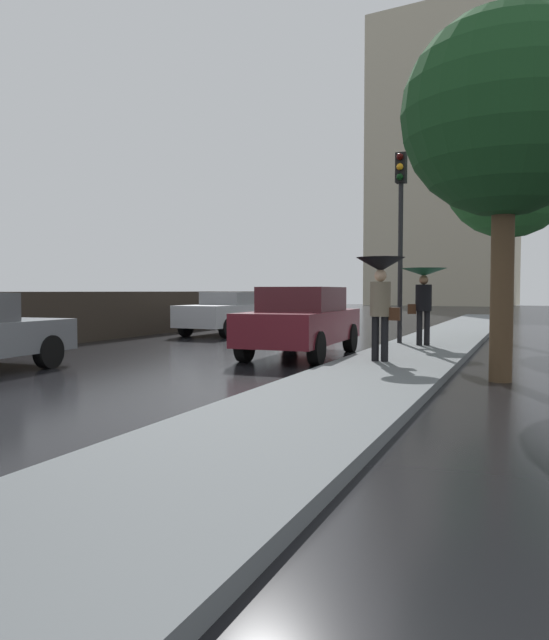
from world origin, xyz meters
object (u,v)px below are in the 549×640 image
Objects in this scene: car_maroon_far_lane at (302,321)px; pedestrian_with_umbrella_far at (424,285)px; car_red_far_ahead at (312,307)px; street_tree_mid at (505,115)px; traffic_light at (401,213)px; pedestrian_with_umbrella_near at (381,281)px; street_tree_near at (510,173)px; car_silver_behind_camera at (230,312)px.

car_maroon_far_lane is 2.31× the size of pedestrian_with_umbrella_far.
street_tree_mid is (8.55, -14.99, 3.48)m from car_red_far_ahead.
street_tree_mid is (2.66, -5.07, 0.81)m from traffic_light.
street_tree_mid is (1.99, -4.58, 2.63)m from pedestrian_with_umbrella_far.
street_tree_near reaches higher than pedestrian_with_umbrella_near.
traffic_light is (6.32, -2.80, 2.69)m from car_silver_behind_camera.
car_red_far_ahead is 13.38m from car_maroon_far_lane.
street_tree_mid reaches higher than car_silver_behind_camera.
car_silver_behind_camera is 1.02× the size of car_maroon_far_lane.
pedestrian_with_umbrella_near is 4.58m from traffic_light.
traffic_light reaches higher than pedestrian_with_umbrella_near.
street_tree_near is 1.09× the size of street_tree_mid.
traffic_light is at bearing 159.11° from car_silver_behind_camera.
traffic_light is 3.65m from street_tree_near.
car_maroon_far_lane is 0.73× the size of street_tree_mid.
street_tree_mid reaches higher than pedestrian_with_umbrella_far.
traffic_light is at bearing 117.71° from street_tree_mid.
pedestrian_with_umbrella_near is at bearing 158.14° from street_tree_mid.
street_tree_mid is at bearing 96.44° from pedestrian_with_umbrella_far.
street_tree_near is at bearing -105.12° from pedestrian_with_umbrella_near.
traffic_light is at bearing 119.59° from car_red_far_ahead.
car_maroon_far_lane is at bearing 107.47° from car_red_far_ahead.
traffic_light reaches higher than car_silver_behind_camera.
street_tree_mid is at bearing 118.60° from car_red_far_ahead.
street_tree_near reaches higher than street_tree_mid.
traffic_light is at bearing -136.06° from street_tree_near.
pedestrian_with_umbrella_far is (6.99, -3.28, 0.87)m from car_silver_behind_camera.
street_tree_near is (1.80, 2.87, 3.05)m from pedestrian_with_umbrella_far.
street_tree_near is (8.36, -7.54, 3.89)m from car_red_far_ahead.
traffic_light is 0.74× the size of street_tree_near.
street_tree_near reaches higher than car_maroon_far_lane.
street_tree_mid reaches higher than car_maroon_far_lane.
car_silver_behind_camera is 12.44m from street_tree_mid.
traffic_light is at bearing -81.68° from pedestrian_with_umbrella_near.
pedestrian_with_umbrella_far is at bearing -35.62° from traffic_light.
car_red_far_ahead is 12.33m from pedestrian_with_umbrella_far.
street_tree_near reaches higher than traffic_light.
car_silver_behind_camera is 0.75× the size of street_tree_mid.
car_silver_behind_camera is 7.77m from pedestrian_with_umbrella_far.
traffic_light is (1.63, 2.76, 2.63)m from car_maroon_far_lane.
car_maroon_far_lane is at bearing 151.73° from street_tree_mid.
pedestrian_with_umbrella_far is 4.56m from street_tree_near.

